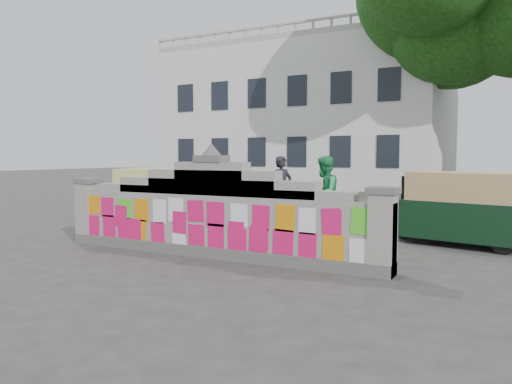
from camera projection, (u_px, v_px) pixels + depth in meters
ground at (212, 257)px, 8.86m from camera, size 100.00×100.00×0.00m
parapet_wall at (212, 215)px, 8.80m from camera, size 6.48×0.44×2.01m
building at (311, 120)px, 31.18m from camera, size 16.00×10.00×8.90m
cyclist_bike at (282, 212)px, 11.84m from camera, size 1.81×1.26×0.90m
cyclist_rider at (282, 199)px, 11.81m from camera, size 0.57×0.66×1.53m
pedestrian at (324, 194)px, 11.60m from camera, size 0.70×0.89×1.79m
rickshaw_left at (160, 195)px, 13.40m from camera, size 2.66×1.54×1.44m
rickshaw_right at (462, 207)px, 9.97m from camera, size 2.72×1.66×1.46m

